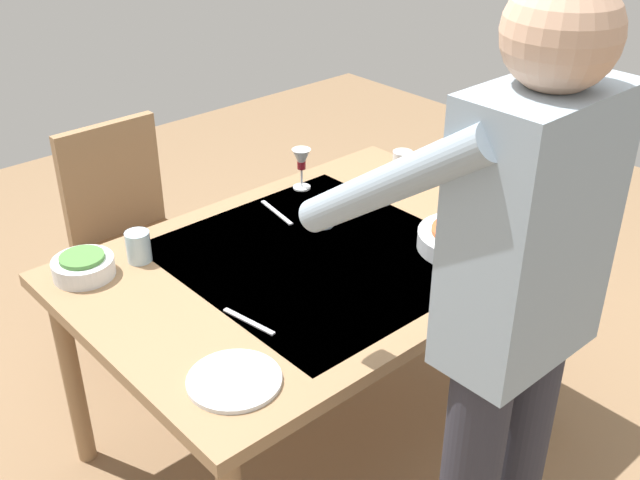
{
  "coord_description": "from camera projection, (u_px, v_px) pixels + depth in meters",
  "views": [
    {
      "loc": [
        1.35,
        1.51,
        1.92
      ],
      "look_at": [
        0.0,
        0.0,
        0.78
      ],
      "focal_mm": 42.88,
      "sensor_mm": 36.0,
      "label": 1
    }
  ],
  "objects": [
    {
      "name": "ground_plane",
      "position": [
        320.0,
        431.0,
        2.71
      ],
      "size": [
        6.0,
        6.0,
        0.0
      ],
      "primitive_type": "plane",
      "color": "#846647"
    },
    {
      "name": "dining_table",
      "position": [
        320.0,
        273.0,
        2.39
      ],
      "size": [
        1.48,
        1.01,
        0.73
      ],
      "color": "#93704C",
      "rests_on": "ground_plane"
    },
    {
      "name": "chair_near",
      "position": [
        130.0,
        227.0,
        2.92
      ],
      "size": [
        0.4,
        0.4,
        0.91
      ],
      "color": "brown",
      "rests_on": "ground_plane"
    },
    {
      "name": "person_server",
      "position": [
        510.0,
        314.0,
        1.66
      ],
      "size": [
        0.42,
        0.61,
        1.69
      ],
      "color": "#2D2D38",
      "rests_on": "ground_plane"
    },
    {
      "name": "wine_bottle",
      "position": [
        487.0,
        184.0,
        2.54
      ],
      "size": [
        0.07,
        0.07,
        0.3
      ],
      "color": "black",
      "rests_on": "dining_table"
    },
    {
      "name": "wine_glass_left",
      "position": [
        301.0,
        162.0,
        2.71
      ],
      "size": [
        0.07,
        0.07,
        0.15
      ],
      "color": "white",
      "rests_on": "dining_table"
    },
    {
      "name": "water_cup_near_left",
      "position": [
        138.0,
        247.0,
        2.3
      ],
      "size": [
        0.07,
        0.07,
        0.1
      ],
      "primitive_type": "cylinder",
      "color": "silver",
      "rests_on": "dining_table"
    },
    {
      "name": "water_cup_near_right",
      "position": [
        323.0,
        213.0,
        2.49
      ],
      "size": [
        0.07,
        0.07,
        0.09
      ],
      "primitive_type": "cylinder",
      "color": "silver",
      "rests_on": "dining_table"
    },
    {
      "name": "water_cup_far_left",
      "position": [
        402.0,
        163.0,
        2.86
      ],
      "size": [
        0.07,
        0.07,
        0.09
      ],
      "primitive_type": "cylinder",
      "color": "silver",
      "rests_on": "dining_table"
    },
    {
      "name": "water_cup_far_right",
      "position": [
        557.0,
        222.0,
        2.44
      ],
      "size": [
        0.08,
        0.08,
        0.09
      ],
      "primitive_type": "cylinder",
      "color": "silver",
      "rests_on": "dining_table"
    },
    {
      "name": "serving_bowl_pasta",
      "position": [
        466.0,
        239.0,
        2.37
      ],
      "size": [
        0.3,
        0.3,
        0.07
      ],
      "color": "silver",
      "rests_on": "dining_table"
    },
    {
      "name": "side_bowl_salad",
      "position": [
        83.0,
        266.0,
        2.23
      ],
      "size": [
        0.18,
        0.18,
        0.07
      ],
      "color": "silver",
      "rests_on": "dining_table"
    },
    {
      "name": "dinner_plate_near",
      "position": [
        234.0,
        380.0,
        1.82
      ],
      "size": [
        0.23,
        0.23,
        0.01
      ],
      "primitive_type": "cylinder",
      "color": "silver",
      "rests_on": "dining_table"
    },
    {
      "name": "table_knife",
      "position": [
        277.0,
        212.0,
        2.59
      ],
      "size": [
        0.05,
        0.2,
        0.0
      ],
      "primitive_type": "cube",
      "rotation": [
        0.0,
        0.0,
        -0.17
      ],
      "color": "silver",
      "rests_on": "dining_table"
    },
    {
      "name": "table_fork",
      "position": [
        249.0,
        321.0,
        2.04
      ],
      "size": [
        0.04,
        0.18,
        0.0
      ],
      "primitive_type": "cube",
      "rotation": [
        0.0,
        0.0,
        0.16
      ],
      "color": "silver",
      "rests_on": "dining_table"
    }
  ]
}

